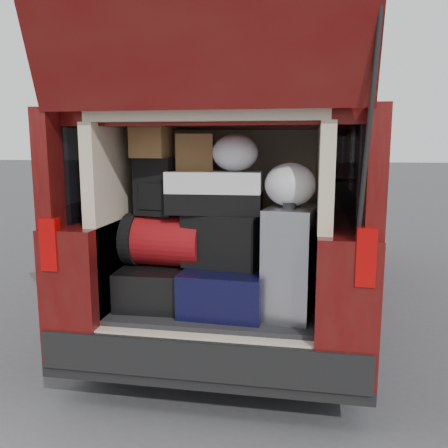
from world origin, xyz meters
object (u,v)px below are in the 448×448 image
(backpack, at_px, (156,187))
(twotone_duffel, at_px, (215,192))
(silver_roller, at_px, (290,261))
(red_duffel, at_px, (166,240))
(black_hardshell, at_px, (160,282))
(black_soft_case, at_px, (223,240))
(navy_hardshell, at_px, (228,287))

(backpack, relative_size, twotone_duffel, 0.63)
(silver_roller, distance_m, red_duffel, 0.82)
(black_hardshell, bearing_deg, black_soft_case, -6.00)
(red_duffel, distance_m, black_soft_case, 0.39)
(black_hardshell, distance_m, red_duffel, 0.29)
(silver_roller, bearing_deg, black_hardshell, -178.48)
(silver_roller, xyz_separation_m, twotone_duffel, (-0.48, 0.09, 0.40))
(black_hardshell, height_order, red_duffel, red_duffel)
(black_hardshell, distance_m, backpack, 0.64)
(black_hardshell, bearing_deg, navy_hardshell, -8.36)
(silver_roller, height_order, backpack, backpack)
(black_hardshell, xyz_separation_m, navy_hardshell, (0.47, -0.05, 0.01))
(black_hardshell, bearing_deg, backpack, -98.30)
(black_hardshell, height_order, twotone_duffel, twotone_duffel)
(black_hardshell, height_order, backpack, backpack)
(twotone_duffel, bearing_deg, black_soft_case, -21.70)
(black_soft_case, bearing_deg, black_hardshell, -176.35)
(navy_hardshell, bearing_deg, silver_roller, -3.98)
(black_hardshell, xyz_separation_m, black_soft_case, (0.43, -0.03, 0.31))
(navy_hardshell, relative_size, backpack, 1.68)
(twotone_duffel, bearing_deg, silver_roller, -12.58)
(red_duffel, bearing_deg, black_soft_case, 0.52)
(backpack, bearing_deg, silver_roller, 6.43)
(black_hardshell, relative_size, navy_hardshell, 1.00)
(navy_hardshell, bearing_deg, twotone_duffel, 158.12)
(black_soft_case, relative_size, backpack, 1.27)
(navy_hardshell, height_order, silver_roller, silver_roller)
(black_hardshell, height_order, silver_roller, silver_roller)
(navy_hardshell, height_order, backpack, backpack)
(black_hardshell, relative_size, twotone_duffel, 1.05)
(black_hardshell, bearing_deg, silver_roller, -8.52)
(black_hardshell, distance_m, silver_roller, 0.89)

